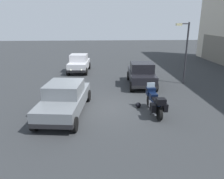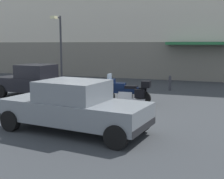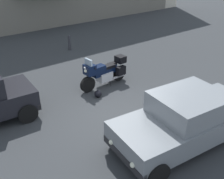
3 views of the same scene
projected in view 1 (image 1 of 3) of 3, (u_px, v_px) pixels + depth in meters
The scene contains 7 objects.
ground_plane at pixel (106, 107), 11.54m from camera, with size 80.00×80.00×0.00m, color #2D3033.
motorcycle at pixel (155, 102), 10.63m from camera, with size 2.26×0.78×1.36m.
helmet at pixel (138, 105), 11.50m from camera, with size 0.28×0.28×0.28m, color black.
car_hatchback_near at pixel (141, 74), 15.23m from camera, with size 3.95×2.00×1.64m.
car_sedan_far at pixel (65, 98), 10.59m from camera, with size 4.70×2.36×1.56m.
car_compact_side at pixel (79, 63), 19.23m from camera, with size 3.55×1.89×1.56m.
streetlamp_curbside at pixel (185, 47), 15.12m from camera, with size 0.28×0.94×4.28m.
Camera 1 is at (10.71, -0.29, 4.41)m, focal length 35.03 mm.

